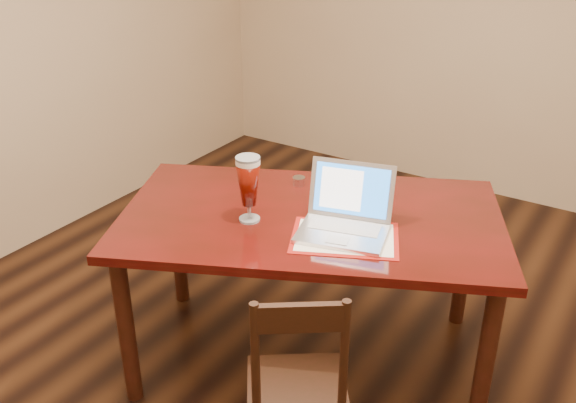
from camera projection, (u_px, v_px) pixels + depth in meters
The scene contains 3 objects.
ground at pixel (321, 388), 2.96m from camera, with size 5.00×5.00×0.00m, color black.
dining_table at pixel (310, 232), 2.85m from camera, with size 1.91×1.55×1.08m.
dining_chair at pixel (297, 388), 2.37m from camera, with size 0.51×0.50×0.88m.
Camera 1 is at (1.09, -1.99, 2.09)m, focal length 40.00 mm.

